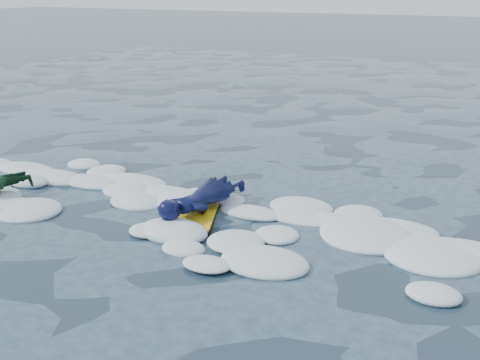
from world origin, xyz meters
name	(u,v)px	position (x,y,z in m)	size (l,w,h in m)	color
ground	(152,237)	(0.00, 0.00, 0.00)	(120.00, 120.00, 0.00)	#152334
foam_band	(191,212)	(0.00, 1.03, 0.00)	(12.00, 3.10, 0.30)	white
prone_woman_unit	(201,201)	(0.21, 0.97, 0.23)	(1.01, 1.81, 0.45)	black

